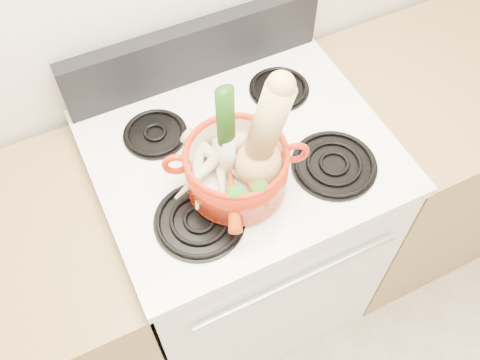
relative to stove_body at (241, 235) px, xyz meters
name	(u,v)px	position (x,y,z in m)	size (l,w,h in m)	color
stove_body	(241,235)	(0.00, 0.00, 0.00)	(0.76, 0.65, 0.92)	white
cooktop	(241,151)	(0.00, 0.00, 0.47)	(0.78, 0.67, 0.03)	white
control_backsplash	(194,52)	(0.00, 0.30, 0.58)	(0.76, 0.05, 0.18)	black
oven_handle	(298,280)	(0.00, -0.34, 0.32)	(0.02, 0.02, 0.60)	silver
burner_front_left	(200,220)	(-0.19, -0.16, 0.50)	(0.22, 0.22, 0.02)	black
burner_front_right	(334,164)	(0.19, -0.16, 0.50)	(0.22, 0.22, 0.02)	black
burner_back_left	(155,133)	(-0.19, 0.14, 0.50)	(0.17, 0.17, 0.02)	black
burner_back_right	(279,88)	(0.19, 0.14, 0.50)	(0.17, 0.17, 0.02)	black
dutch_oven	(236,169)	(-0.07, -0.11, 0.57)	(0.25, 0.25, 0.12)	#AA220A
pot_handle_left	(176,164)	(-0.20, -0.06, 0.61)	(0.07, 0.07, 0.02)	#AA220A
pot_handle_right	(295,153)	(0.07, -0.15, 0.61)	(0.07, 0.07, 0.02)	#AA220A
squash	(262,137)	(-0.01, -0.13, 0.68)	(0.12, 0.12, 0.30)	#DDB871
leek	(226,134)	(-0.08, -0.08, 0.68)	(0.05, 0.05, 0.30)	white
ginger	(236,139)	(-0.02, -0.02, 0.56)	(0.09, 0.06, 0.05)	tan
parsnip_0	(221,176)	(-0.10, -0.10, 0.55)	(0.04, 0.04, 0.20)	#EFE5C3
parsnip_1	(198,171)	(-0.15, -0.07, 0.56)	(0.04, 0.04, 0.20)	beige
parsnip_2	(216,157)	(-0.09, -0.05, 0.57)	(0.04, 0.04, 0.20)	beige
parsnip_3	(199,174)	(-0.15, -0.08, 0.57)	(0.04, 0.04, 0.16)	beige
carrot_0	(233,192)	(-0.10, -0.15, 0.55)	(0.03, 0.03, 0.14)	#C8600A
carrot_1	(233,202)	(-0.11, -0.18, 0.56)	(0.03, 0.03, 0.16)	red
carrot_2	(250,178)	(-0.05, -0.14, 0.57)	(0.03, 0.03, 0.18)	#BB3809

